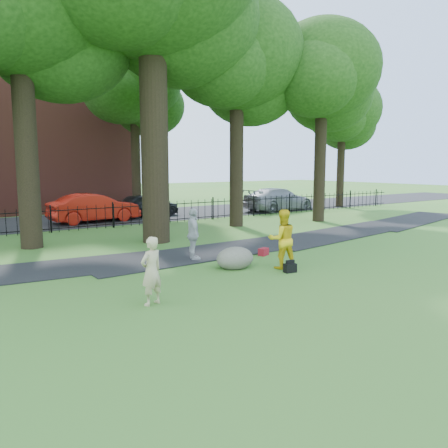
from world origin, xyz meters
TOP-DOWN VIEW (x-y plane):
  - ground at (0.00, 0.00)m, footprint 120.00×120.00m
  - footpath at (1.00, 3.90)m, footprint 36.07×3.85m
  - street at (0.00, 16.00)m, footprint 80.00×7.00m
  - iron_fence at (0.00, 12.00)m, footprint 44.00×0.04m
  - tree_row at (0.52, 8.40)m, footprint 26.82×7.96m
  - woman at (-3.64, -0.39)m, footprint 0.65×0.52m
  - man at (1.15, 0.59)m, footprint 1.07×0.96m
  - pedestrian at (-0.50, 3.12)m, footprint 0.72×1.10m
  - boulder at (-0.01, 1.44)m, footprint 1.49×1.33m
  - backpack at (1.00, 0.07)m, footprint 0.38×0.27m
  - red_bag at (1.91, 2.40)m, footprint 0.43×0.35m
  - red_sedan at (-0.10, 14.61)m, footprint 4.95×2.02m
  - grey_car at (3.35, 15.48)m, footprint 4.33×2.19m
  - silver_car at (12.34, 13.50)m, footprint 5.59×2.60m

SIDE VIEW (x-z plane):
  - ground at x=0.00m, z-range 0.00..0.00m
  - footpath at x=1.00m, z-range -0.01..0.01m
  - street at x=0.00m, z-range -0.01..0.01m
  - red_bag at x=1.91m, z-range 0.00..0.26m
  - backpack at x=1.00m, z-range 0.00..0.26m
  - boulder at x=-0.01m, z-range 0.00..0.71m
  - iron_fence at x=0.00m, z-range 0.00..1.20m
  - grey_car at x=3.35m, z-range 0.00..1.41m
  - woman at x=-3.64m, z-range 0.00..1.56m
  - silver_car at x=12.34m, z-range 0.00..1.58m
  - red_sedan at x=-0.10m, z-range 0.00..1.60m
  - pedestrian at x=-0.50m, z-range 0.00..1.74m
  - man at x=1.15m, z-range 0.00..1.81m
  - tree_row at x=0.52m, z-range 1.94..14.36m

